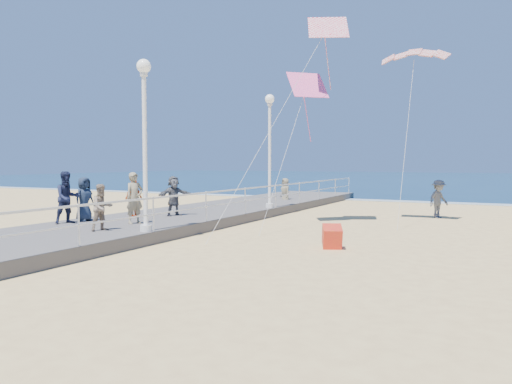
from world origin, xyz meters
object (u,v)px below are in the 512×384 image
at_px(box_kite, 332,239).
at_px(beach_walker_a, 439,199).
at_px(spectator_5, 174,196).
at_px(spectator_3, 134,198).
at_px(spectator_6, 135,198).
at_px(spectator_4, 84,199).
at_px(spectator_1, 102,207).
at_px(lamp_post_mid, 145,126).
at_px(beach_walker_c, 285,192).
at_px(spectator_7, 67,197).
at_px(lamp_post_far, 270,138).

bearing_deg(box_kite, beach_walker_a, 55.87).
bearing_deg(beach_walker_a, spectator_5, 162.45).
bearing_deg(spectator_3, spectator_6, -135.26).
xyz_separation_m(spectator_4, spectator_5, (1.80, 2.99, -0.00)).
distance_m(spectator_5, spectator_6, 2.76).
bearing_deg(spectator_3, spectator_1, -150.59).
relative_size(lamp_post_mid, beach_walker_a, 3.05).
distance_m(spectator_5, beach_walker_c, 10.08).
relative_size(spectator_4, spectator_5, 1.01).
height_order(spectator_1, spectator_5, spectator_5).
height_order(spectator_5, spectator_6, spectator_6).
distance_m(spectator_5, box_kite, 7.81).
height_order(lamp_post_mid, beach_walker_a, lamp_post_mid).
height_order(spectator_7, beach_walker_c, spectator_7).
distance_m(spectator_4, beach_walker_a, 15.30).
relative_size(spectator_1, beach_walker_c, 0.91).
relative_size(lamp_post_far, box_kite, 8.87).
height_order(spectator_3, spectator_5, spectator_5).
bearing_deg(spectator_1, spectator_3, 43.11).
relative_size(spectator_5, spectator_7, 0.88).
bearing_deg(spectator_4, beach_walker_a, -41.30).
distance_m(spectator_3, spectator_6, 2.15).
xyz_separation_m(lamp_post_mid, spectator_4, (-3.73, 1.09, -2.45)).
relative_size(spectator_1, spectator_3, 1.01).
bearing_deg(spectator_4, lamp_post_far, -20.78).
xyz_separation_m(lamp_post_mid, lamp_post_far, (0.00, 9.00, 0.00)).
xyz_separation_m(lamp_post_mid, spectator_3, (-3.02, 2.95, -2.53)).
height_order(lamp_post_far, spectator_7, lamp_post_far).
bearing_deg(box_kite, beach_walker_c, 95.09).
bearing_deg(spectator_7, lamp_post_mid, -73.92).
height_order(lamp_post_mid, spectator_4, lamp_post_mid).
bearing_deg(spectator_5, spectator_3, 160.25).
height_order(spectator_6, box_kite, spectator_6).
height_order(spectator_4, spectator_5, spectator_4).
bearing_deg(box_kite, spectator_4, 160.17).
height_order(lamp_post_far, spectator_1, lamp_post_far).
distance_m(spectator_3, spectator_7, 2.74).
xyz_separation_m(spectator_1, spectator_5, (-0.62, 4.60, 0.07)).
bearing_deg(beach_walker_c, spectator_4, -60.17).
distance_m(spectator_6, beach_walker_a, 13.66).
relative_size(spectator_6, spectator_7, 0.98).
distance_m(spectator_7, beach_walker_a, 15.87).
relative_size(spectator_3, spectator_7, 0.80).
height_order(spectator_3, spectator_4, spectator_4).
bearing_deg(spectator_4, lamp_post_mid, -101.78).
bearing_deg(spectator_1, beach_walker_c, 17.38).
height_order(lamp_post_far, box_kite, lamp_post_far).
distance_m(spectator_5, spectator_7, 4.18).
relative_size(spectator_3, spectator_4, 0.91).
height_order(lamp_post_mid, spectator_6, lamp_post_mid).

